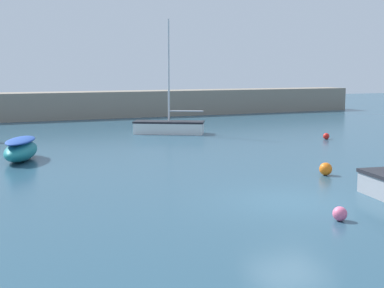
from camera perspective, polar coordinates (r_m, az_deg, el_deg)
ground_plane at (r=17.50m, az=10.37°, el=-6.38°), size 120.00×120.00×0.20m
harbor_breakwater at (r=47.18m, az=-11.79°, el=4.09°), size 54.30×3.10×2.27m
rowboat_with_red_cover at (r=25.92m, az=-17.79°, el=-0.53°), size 2.38×3.69×1.06m
sailboat_tall_mast at (r=35.14m, az=-2.46°, el=1.91°), size 4.72×3.53×7.39m
mooring_buoy_orange at (r=21.98m, az=14.07°, el=-2.60°), size 0.51×0.51×0.51m
mooring_buoy_red at (r=33.26m, az=14.13°, el=0.82°), size 0.38×0.38×0.38m
mooring_buoy_pink at (r=15.58m, az=15.50°, el=-7.18°), size 0.41×0.41×0.41m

